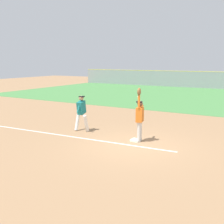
% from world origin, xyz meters
% --- Properties ---
extents(ground_plane, '(79.99, 79.99, 0.00)m').
position_xyz_m(ground_plane, '(0.00, 0.00, 0.00)').
color(ground_plane, '#A37A54').
extents(outfield_grass, '(41.39, 18.16, 0.01)m').
position_xyz_m(outfield_grass, '(0.00, 16.96, 0.01)').
color(outfield_grass, '#4C8C47').
rests_on(outfield_grass, ground_plane).
extents(chalk_foul_line, '(11.99, 0.79, 0.01)m').
position_xyz_m(chalk_foul_line, '(-4.22, -0.30, 0.00)').
color(chalk_foul_line, white).
rests_on(chalk_foul_line, ground_plane).
extents(first_base, '(0.38, 0.38, 0.08)m').
position_xyz_m(first_base, '(-0.22, 0.60, 0.04)').
color(first_base, white).
rests_on(first_base, ground_plane).
extents(fielder, '(0.35, 0.89, 2.28)m').
position_xyz_m(fielder, '(-0.06, 0.62, 1.12)').
color(fielder, silver).
rests_on(fielder, ground_plane).
extents(runner, '(0.79, 0.84, 1.72)m').
position_xyz_m(runner, '(-3.21, 0.83, 1.00)').
color(runner, white).
rests_on(runner, ground_plane).
extents(baseball, '(0.07, 0.07, 0.07)m').
position_xyz_m(baseball, '(-0.18, 0.72, 1.88)').
color(baseball, white).
extents(parked_car_blue, '(4.43, 2.17, 1.25)m').
position_xyz_m(parked_car_blue, '(-7.05, 29.92, 0.67)').
color(parked_car_blue, '#23389E').
rests_on(parked_car_blue, ground_plane).
extents(parked_car_green, '(4.44, 2.19, 1.25)m').
position_xyz_m(parked_car_green, '(-2.12, 29.68, 0.67)').
color(parked_car_green, '#1E6B33').
rests_on(parked_car_green, ground_plane).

